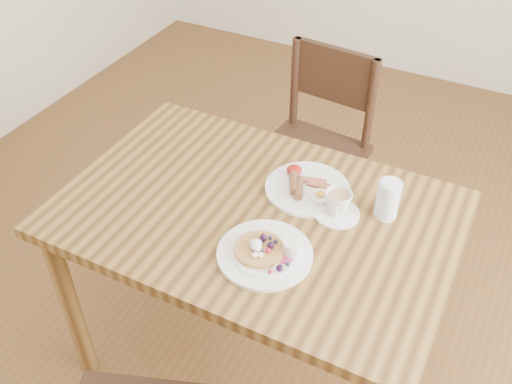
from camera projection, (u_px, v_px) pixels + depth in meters
ground at (256, 352)px, 2.23m from camera, size 5.00×5.00×0.00m
dining_table at (256, 233)px, 1.81m from camera, size 1.20×0.80×0.75m
chair_far at (315, 143)px, 2.45m from camera, size 0.46×0.46×0.88m
pancake_plate at (267, 252)px, 1.59m from camera, size 0.27×0.27×0.06m
breakfast_plate at (306, 187)px, 1.81m from camera, size 0.27×0.27×0.04m
teacup_saucer at (338, 205)px, 1.70m from camera, size 0.14×0.14×0.08m
water_glass at (388, 199)px, 1.68m from camera, size 0.07×0.07×0.12m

